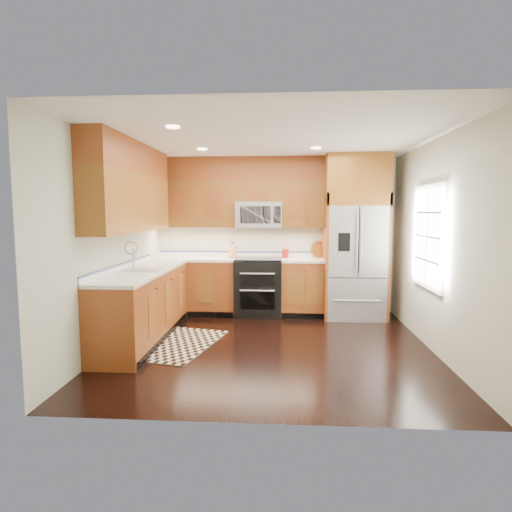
# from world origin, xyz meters

# --- Properties ---
(ground) EXTENTS (4.00, 4.00, 0.00)m
(ground) POSITION_xyz_m (0.00, 0.00, 0.00)
(ground) COLOR black
(ground) RESTS_ON ground
(wall_back) EXTENTS (4.00, 0.02, 2.60)m
(wall_back) POSITION_xyz_m (0.00, 2.00, 1.30)
(wall_back) COLOR #B2B9A6
(wall_back) RESTS_ON ground
(wall_left) EXTENTS (0.02, 4.00, 2.60)m
(wall_left) POSITION_xyz_m (-2.00, 0.00, 1.30)
(wall_left) COLOR #B2B9A6
(wall_left) RESTS_ON ground
(wall_right) EXTENTS (0.02, 4.00, 2.60)m
(wall_right) POSITION_xyz_m (2.00, 0.00, 1.30)
(wall_right) COLOR #B2B9A6
(wall_right) RESTS_ON ground
(window) EXTENTS (0.04, 1.10, 1.30)m
(window) POSITION_xyz_m (1.98, 0.20, 1.40)
(window) COLOR white
(window) RESTS_ON ground
(base_cabinets) EXTENTS (2.85, 3.00, 0.90)m
(base_cabinets) POSITION_xyz_m (-1.23, 0.90, 0.45)
(base_cabinets) COLOR brown
(base_cabinets) RESTS_ON ground
(countertop) EXTENTS (2.86, 3.01, 0.04)m
(countertop) POSITION_xyz_m (-1.09, 1.01, 0.92)
(countertop) COLOR white
(countertop) RESTS_ON base_cabinets
(upper_cabinets) EXTENTS (2.85, 3.00, 1.15)m
(upper_cabinets) POSITION_xyz_m (-1.15, 1.09, 2.02)
(upper_cabinets) COLOR brown
(upper_cabinets) RESTS_ON ground
(range) EXTENTS (0.76, 0.67, 0.95)m
(range) POSITION_xyz_m (-0.25, 1.67, 0.47)
(range) COLOR black
(range) RESTS_ON ground
(microwave) EXTENTS (0.76, 0.40, 0.42)m
(microwave) POSITION_xyz_m (-0.25, 1.80, 1.66)
(microwave) COLOR #B2B2B7
(microwave) RESTS_ON ground
(refrigerator) EXTENTS (0.98, 0.75, 2.60)m
(refrigerator) POSITION_xyz_m (1.30, 1.63, 1.30)
(refrigerator) COLOR #B2B2B7
(refrigerator) RESTS_ON ground
(sink_faucet) EXTENTS (0.54, 0.44, 0.37)m
(sink_faucet) POSITION_xyz_m (-1.73, 0.23, 0.99)
(sink_faucet) COLOR #B2B2B7
(sink_faucet) RESTS_ON countertop
(rug) EXTENTS (1.16, 1.60, 0.01)m
(rug) POSITION_xyz_m (-1.20, 0.01, 0.01)
(rug) COLOR black
(rug) RESTS_ON ground
(knife_block) EXTENTS (0.14, 0.16, 0.28)m
(knife_block) POSITION_xyz_m (-0.69, 1.76, 1.05)
(knife_block) COLOR tan
(knife_block) RESTS_ON countertop
(utensil_crock) EXTENTS (0.13, 0.13, 0.31)m
(utensil_crock) POSITION_xyz_m (0.19, 1.79, 1.05)
(utensil_crock) COLOR maroon
(utensil_crock) RESTS_ON countertop
(cutting_board) EXTENTS (0.37, 0.37, 0.02)m
(cutting_board) POSITION_xyz_m (0.75, 1.91, 0.95)
(cutting_board) COLOR brown
(cutting_board) RESTS_ON countertop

